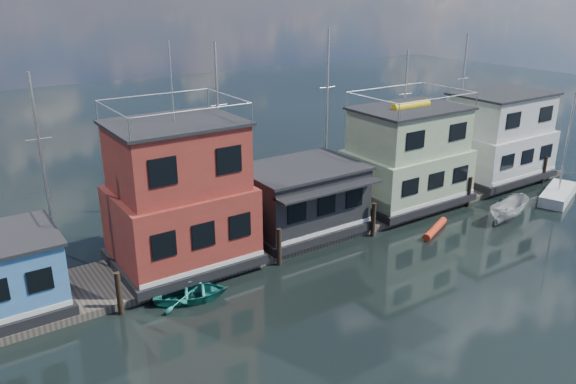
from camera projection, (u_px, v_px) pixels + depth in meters
ground at (456, 318)px, 26.45m from camera, size 160.00×160.00×0.00m
dock at (308, 229)px, 35.74m from camera, size 48.00×5.00×0.40m
houseboat_red at (180, 198)px, 29.94m from camera, size 7.40×5.90×11.86m
houseboat_dark at (302, 198)px, 34.70m from camera, size 7.40×6.10×4.06m
houseboat_green at (407, 157)px, 39.04m from camera, size 8.40×5.90×7.03m
houseboat_white at (498, 137)px, 44.28m from camera, size 8.40×5.90×6.66m
pilings at (331, 232)px, 33.07m from camera, size 42.28×0.28×2.20m
background_masts at (313, 120)px, 41.06m from camera, size 36.40×0.16×12.00m
red_kayak at (435, 229)px, 35.60m from camera, size 3.21×1.77×0.48m
motorboat at (508, 210)px, 37.33m from camera, size 3.95×1.81×1.48m
dinghy_teal at (191, 293)px, 27.90m from camera, size 4.47×3.89×0.77m
day_sailer at (558, 194)px, 41.07m from camera, size 5.32×3.37×7.96m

